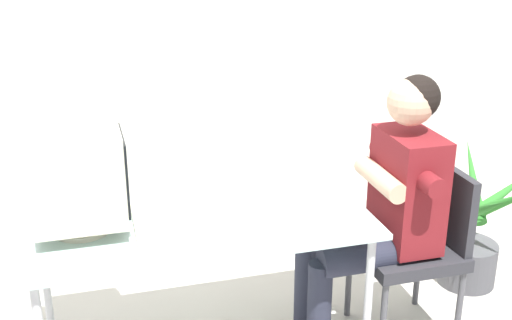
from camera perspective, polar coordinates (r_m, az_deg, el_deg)
The scene contains 6 objects.
desk at distance 2.83m, azimuth -4.83°, elevation -6.34°, with size 1.46×0.67×0.72m.
crt_monitor at distance 2.71m, azimuth -15.14°, elevation -1.33°, with size 0.37×0.36×0.43m.
keyboard at distance 2.78m, azimuth -8.92°, elevation -5.37°, with size 0.17×0.45×0.03m.
office_chair at distance 3.22m, azimuth 13.86°, elevation -6.72°, with size 0.45×0.45×0.84m.
person_seated at distance 3.04m, azimuth 10.97°, elevation -3.67°, with size 0.73×0.57×1.29m.
potted_plant at distance 3.78m, azimuth 18.18°, elevation -5.75°, with size 0.89×0.83×0.84m.
Camera 1 is at (-0.45, -2.48, 1.95)m, focal length 46.25 mm.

